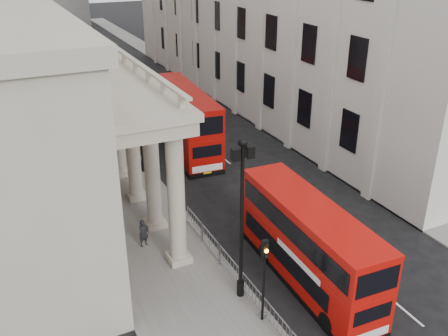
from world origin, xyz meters
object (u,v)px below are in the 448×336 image
at_px(lamp_post_mid, 139,110).
at_px(traffic_light, 264,266).
at_px(bus_far, 184,119).
at_px(pedestrian_b, 106,189).
at_px(lamp_post_north, 91,64).
at_px(bus_near, 309,243).
at_px(pedestrian_c, 99,157).
at_px(lamp_post_south, 242,210).
at_px(pedestrian_a, 144,233).

height_order(lamp_post_mid, traffic_light, lamp_post_mid).
bearing_deg(bus_far, traffic_light, -97.25).
xyz_separation_m(traffic_light, pedestrian_b, (-3.74, 14.26, -2.02)).
height_order(lamp_post_mid, pedestrian_b, lamp_post_mid).
height_order(lamp_post_mid, lamp_post_north, same).
xyz_separation_m(lamp_post_mid, traffic_light, (0.10, -18.02, -1.80)).
bearing_deg(traffic_light, bus_near, 25.90).
distance_m(pedestrian_b, pedestrian_c, 5.71).
relative_size(bus_near, pedestrian_b, 5.32).
bearing_deg(bus_near, lamp_post_south, 177.47).
height_order(lamp_post_north, pedestrian_b, lamp_post_north).
bearing_deg(bus_near, pedestrian_b, 122.22).
bearing_deg(lamp_post_north, lamp_post_south, -90.00).
bearing_deg(pedestrian_a, bus_far, 46.67).
height_order(lamp_post_south, bus_near, lamp_post_south).
xyz_separation_m(lamp_post_south, bus_far, (4.51, 18.95, -2.25)).
height_order(pedestrian_a, pedestrian_b, pedestrian_b).
bearing_deg(bus_near, lamp_post_mid, 104.68).
distance_m(lamp_post_south, pedestrian_b, 13.34).
height_order(lamp_post_north, pedestrian_c, lamp_post_north).
relative_size(pedestrian_a, pedestrian_b, 0.85).
distance_m(lamp_post_south, pedestrian_c, 18.53).
bearing_deg(lamp_post_north, traffic_light, -89.83).
bearing_deg(lamp_post_south, bus_near, -4.56).
xyz_separation_m(lamp_post_north, pedestrian_c, (-2.82, -14.10, -3.88)).
bearing_deg(traffic_light, lamp_post_north, 90.17).
xyz_separation_m(bus_near, pedestrian_b, (-7.30, 12.54, -1.21)).
xyz_separation_m(pedestrian_a, pedestrian_b, (-0.67, 6.03, 0.14)).
distance_m(traffic_light, pedestrian_b, 14.88).
height_order(lamp_post_mid, pedestrian_a, lamp_post_mid).
height_order(lamp_post_north, pedestrian_a, lamp_post_north).
bearing_deg(pedestrian_c, lamp_post_south, -53.76).
xyz_separation_m(bus_far, pedestrian_b, (-8.15, -6.71, -1.57)).
bearing_deg(bus_far, pedestrian_c, -167.20).
xyz_separation_m(lamp_post_mid, bus_far, (4.51, 2.95, -2.25)).
bearing_deg(pedestrian_b, lamp_post_south, 113.38).
relative_size(bus_far, pedestrian_a, 7.30).
bearing_deg(pedestrian_b, lamp_post_mid, -127.28).
height_order(lamp_post_mid, bus_near, lamp_post_mid).
bearing_deg(traffic_light, pedestrian_c, 98.35).
bearing_deg(lamp_post_mid, lamp_post_north, 90.00).
xyz_separation_m(lamp_post_south, lamp_post_north, (0.00, 32.00, 0.00)).
height_order(traffic_light, pedestrian_b, traffic_light).
height_order(bus_near, bus_far, bus_far).
xyz_separation_m(bus_near, pedestrian_c, (-6.48, 18.19, -1.26)).
relative_size(traffic_light, pedestrian_c, 2.35).
height_order(pedestrian_a, pedestrian_c, pedestrian_c).
xyz_separation_m(lamp_post_north, pedestrian_a, (-2.97, -25.78, -3.97)).
height_order(lamp_post_south, lamp_post_mid, same).
bearing_deg(traffic_light, pedestrian_b, 104.69).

